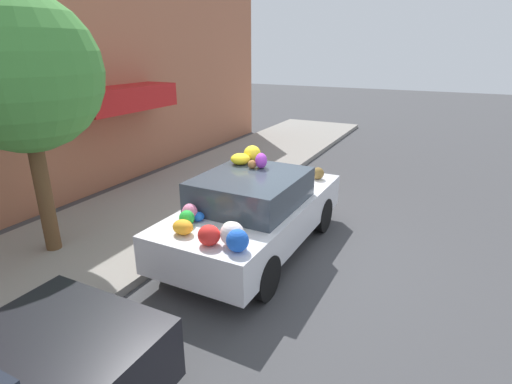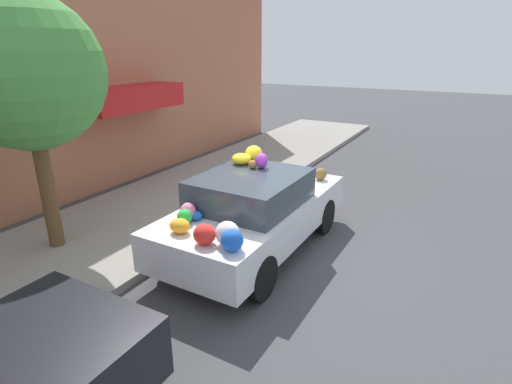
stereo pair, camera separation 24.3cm
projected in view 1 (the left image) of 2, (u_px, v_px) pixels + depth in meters
The scene contains 6 objects.
ground_plane at pixel (260, 250), 6.92m from camera, with size 60.00×60.00×0.00m, color #424244.
sidewalk_curb at pixel (140, 218), 8.04m from camera, with size 24.00×3.20×0.13m.
building_facade at pixel (44, 73), 8.10m from camera, with size 18.00×1.20×5.69m.
street_tree at pixel (21, 74), 5.74m from camera, with size 2.31×2.31×3.98m.
fire_hydrant at pixel (220, 185), 8.69m from camera, with size 0.20×0.20×0.70m.
art_car at pixel (255, 210), 6.66m from camera, with size 3.96×1.79×1.68m.
Camera 1 is at (-5.54, -2.71, 3.30)m, focal length 28.00 mm.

